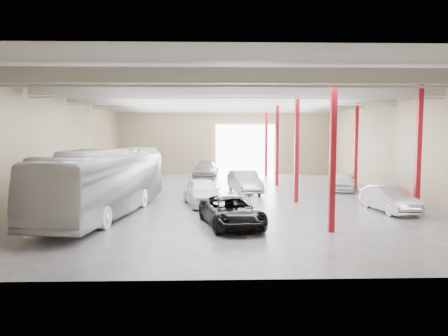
{
  "coord_description": "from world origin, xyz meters",
  "views": [
    {
      "loc": [
        -1.48,
        -28.76,
        4.51
      ],
      "look_at": [
        -0.71,
        -2.69,
        2.2
      ],
      "focal_mm": 35.0,
      "sensor_mm": 36.0,
      "label": 1
    }
  ],
  "objects": [
    {
      "name": "depot_shell",
      "position": [
        0.13,
        0.48,
        4.98
      ],
      "size": [
        22.12,
        32.12,
        7.06
      ],
      "color": "#45454A",
      "rests_on": "ground"
    },
    {
      "name": "coach_bus",
      "position": [
        -7.1,
        -5.78,
        1.74
      ],
      "size": [
        4.72,
        12.8,
        3.49
      ],
      "primitive_type": "imported",
      "rotation": [
        0.0,
        0.0,
        -0.15
      ],
      "color": "silver",
      "rests_on": "ground"
    },
    {
      "name": "black_sedan",
      "position": [
        -0.54,
        -8.73,
        0.7
      ],
      "size": [
        3.33,
        5.4,
        1.4
      ],
      "primitive_type": "imported",
      "rotation": [
        0.0,
        0.0,
        0.21
      ],
      "color": "black",
      "rests_on": "ground"
    },
    {
      "name": "car_row_a",
      "position": [
        -2.0,
        -3.0,
        0.8
      ],
      "size": [
        2.83,
        4.98,
        1.6
      ],
      "primitive_type": "imported",
      "rotation": [
        0.0,
        0.0,
        0.21
      ],
      "color": "white",
      "rests_on": "ground"
    },
    {
      "name": "car_row_b",
      "position": [
        0.91,
        2.2,
        0.78
      ],
      "size": [
        2.4,
        4.96,
        1.57
      ],
      "primitive_type": "imported",
      "rotation": [
        0.0,
        0.0,
        0.16
      ],
      "color": "#B9B8BD",
      "rests_on": "ground"
    },
    {
      "name": "car_row_c",
      "position": [
        -2.0,
        12.0,
        0.75
      ],
      "size": [
        2.54,
        5.33,
        1.5
      ],
      "primitive_type": "imported",
      "rotation": [
        0.0,
        0.0,
        -0.09
      ],
      "color": "slate",
      "rests_on": "ground"
    },
    {
      "name": "car_right_near",
      "position": [
        8.3,
        -5.4,
        0.71
      ],
      "size": [
        2.01,
        4.46,
        1.42
      ],
      "primitive_type": "imported",
      "rotation": [
        0.0,
        0.0,
        0.12
      ],
      "color": "silver",
      "rests_on": "ground"
    },
    {
      "name": "car_right_far",
      "position": [
        8.3,
        2.91,
        0.69
      ],
      "size": [
        2.86,
        4.36,
        1.38
      ],
      "primitive_type": "imported",
      "rotation": [
        0.0,
        0.0,
        -0.33
      ],
      "color": "white",
      "rests_on": "ground"
    }
  ]
}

